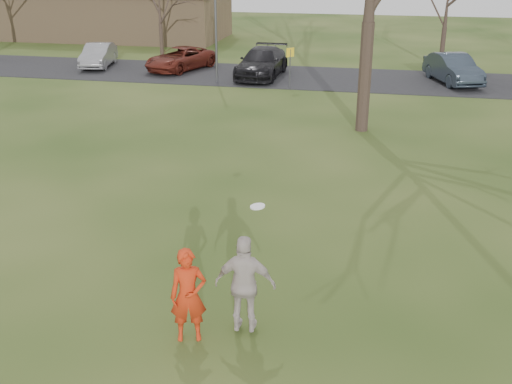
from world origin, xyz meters
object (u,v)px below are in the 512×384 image
at_px(car_3, 262,63).
at_px(building, 98,12).
at_px(player_defender, 188,296).
at_px(car_2, 180,59).
at_px(catching_play, 245,284).
at_px(car_1, 98,55).
at_px(car_5, 453,69).
at_px(lamp_post, 215,6).

relative_size(car_3, building, 0.26).
height_order(player_defender, car_2, player_defender).
bearing_deg(catching_play, building, 118.74).
xyz_separation_m(car_1, catching_play, (14.74, -24.99, 0.33)).
relative_size(player_defender, building, 0.09).
xyz_separation_m(car_5, catching_play, (-5.78, -24.44, 0.26)).
bearing_deg(building, car_2, -48.66).
height_order(player_defender, lamp_post, lamp_post).
distance_m(car_3, lamp_post, 4.29).
height_order(car_5, catching_play, catching_play).
bearing_deg(car_1, car_2, -11.51).
bearing_deg(car_1, catching_play, -70.79).
height_order(car_2, car_5, car_5).
bearing_deg(building, car_1, -65.09).
distance_m(car_1, lamp_post, 9.37).
bearing_deg(catching_play, car_3, 100.60).
distance_m(car_5, lamp_post, 12.94).
distance_m(car_2, catching_play, 26.74).
height_order(car_2, catching_play, catching_play).
bearing_deg(catching_play, car_5, 76.70).
bearing_deg(car_3, car_5, 4.57).
distance_m(player_defender, lamp_post, 23.17).
bearing_deg(car_5, car_2, 158.81).
distance_m(car_2, building, 16.61).
distance_m(player_defender, car_3, 24.64).
height_order(car_1, building, building).
height_order(player_defender, catching_play, catching_play).
relative_size(car_2, building, 0.23).
height_order(car_3, catching_play, catching_play).
xyz_separation_m(player_defender, car_1, (-13.76, 25.37, -0.20)).
distance_m(car_2, car_5, 15.35).
relative_size(car_3, catching_play, 2.17).
xyz_separation_m(player_defender, car_5, (6.76, 24.82, -0.12)).
distance_m(player_defender, building, 42.55).
bearing_deg(player_defender, lamp_post, 86.10).
bearing_deg(player_defender, car_5, 56.94).
bearing_deg(lamp_post, building, 132.09).
relative_size(car_5, building, 0.22).
distance_m(car_1, catching_play, 29.01).
xyz_separation_m(player_defender, catching_play, (0.98, 0.38, 0.14)).
bearing_deg(player_defender, car_2, 90.88).
xyz_separation_m(car_3, building, (-16.02, 13.40, 1.11)).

